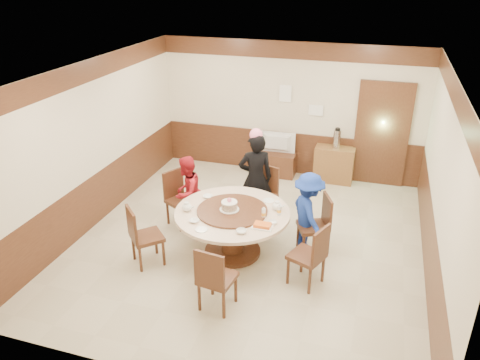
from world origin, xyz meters
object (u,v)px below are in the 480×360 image
(person_standing, at_px, (255,178))
(shrimp_platter, at_px, (262,226))
(banquet_table, at_px, (232,224))
(tv_stand, at_px, (276,164))
(thermos, at_px, (337,139))
(television, at_px, (276,143))
(person_red, at_px, (187,192))
(side_cabinet, at_px, (334,164))
(birthday_cake, at_px, (229,206))
(person_blue, at_px, (308,213))

(person_standing, bearing_deg, shrimp_platter, 85.57)
(banquet_table, height_order, tv_stand, banquet_table)
(thermos, bearing_deg, banquet_table, -110.57)
(shrimp_platter, height_order, television, television)
(person_red, height_order, television, person_red)
(person_red, relative_size, shrimp_platter, 4.28)
(side_cabinet, bearing_deg, banquet_table, -110.40)
(tv_stand, bearing_deg, person_standing, -87.14)
(banquet_table, height_order, television, television)
(person_standing, relative_size, television, 2.09)
(person_standing, relative_size, shrimp_platter, 5.43)
(shrimp_platter, bearing_deg, person_red, 149.55)
(birthday_cake, xyz_separation_m, tv_stand, (-0.01, 3.18, -0.60))
(shrimp_platter, xyz_separation_m, thermos, (0.64, 3.52, 0.16))
(person_standing, bearing_deg, thermos, -142.68)
(birthday_cake, distance_m, tv_stand, 3.24)
(person_standing, distance_m, shrimp_platter, 1.55)
(shrimp_platter, height_order, tv_stand, shrimp_platter)
(banquet_table, distance_m, tv_stand, 3.18)
(person_standing, height_order, shrimp_platter, person_standing)
(person_blue, relative_size, television, 1.70)
(person_blue, height_order, side_cabinet, person_blue)
(shrimp_platter, bearing_deg, person_standing, 109.21)
(shrimp_platter, bearing_deg, television, 99.91)
(birthday_cake, bearing_deg, banquet_table, 17.70)
(person_standing, xyz_separation_m, television, (-0.10, 2.03, -0.09))
(person_red, bearing_deg, banquet_table, 65.06)
(banquet_table, bearing_deg, birthday_cake, -162.30)
(thermos, bearing_deg, birthday_cake, -111.14)
(person_standing, bearing_deg, banquet_table, 63.67)
(tv_stand, bearing_deg, birthday_cake, -89.87)
(tv_stand, relative_size, thermos, 2.24)
(person_blue, relative_size, birthday_cake, 4.40)
(person_red, xyz_separation_m, shrimp_platter, (1.57, -0.92, 0.14))
(side_cabinet, bearing_deg, tv_stand, -178.61)
(television, bearing_deg, thermos, -179.81)
(birthday_cake, height_order, television, birthday_cake)
(banquet_table, relative_size, person_blue, 1.34)
(person_standing, xyz_separation_m, shrimp_platter, (0.51, -1.46, -0.04))
(birthday_cake, xyz_separation_m, side_cabinet, (1.23, 3.21, -0.47))
(banquet_table, distance_m, thermos, 3.44)
(person_red, distance_m, television, 2.74)
(birthday_cake, bearing_deg, shrimp_platter, -27.51)
(person_red, relative_size, television, 1.65)
(person_standing, xyz_separation_m, thermos, (1.15, 2.06, 0.13))
(person_red, bearing_deg, shrimp_platter, 65.18)
(person_standing, relative_size, tv_stand, 1.92)
(person_red, height_order, side_cabinet, person_red)
(banquet_table, bearing_deg, shrimp_platter, -30.23)
(thermos, bearing_deg, tv_stand, -178.62)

